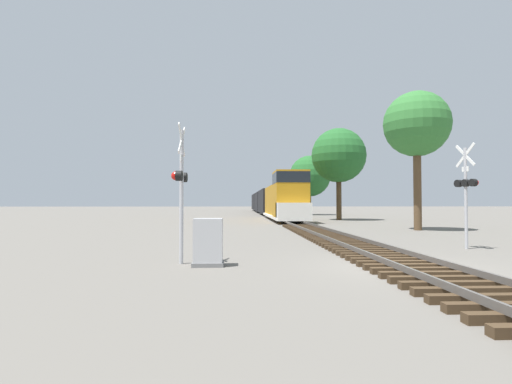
# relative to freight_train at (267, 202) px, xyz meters

# --- Properties ---
(ground_plane) EXTENTS (400.00, 400.00, 0.00)m
(ground_plane) POSITION_rel_freight_train_xyz_m (0.00, -54.55, -2.01)
(ground_plane) COLOR #666059
(rail_track_bed) EXTENTS (2.60, 160.00, 0.31)m
(rail_track_bed) POSITION_rel_freight_train_xyz_m (0.00, -54.55, -1.88)
(rail_track_bed) COLOR #42301E
(rail_track_bed) RESTS_ON ground
(freight_train) EXTENTS (2.94, 67.44, 4.68)m
(freight_train) POSITION_rel_freight_train_xyz_m (0.00, 0.00, 0.00)
(freight_train) COLOR #B77A14
(freight_train) RESTS_ON ground
(crossing_signal_near) EXTENTS (0.38, 1.01, 4.16)m
(crossing_signal_near) POSITION_rel_freight_train_xyz_m (-6.40, -53.51, 0.41)
(crossing_signal_near) COLOR #B7B7BC
(crossing_signal_near) RESTS_ON ground
(crossing_signal_far) EXTENTS (0.57, 1.01, 4.17)m
(crossing_signal_far) POSITION_rel_freight_train_xyz_m (4.34, -50.14, 0.44)
(crossing_signal_far) COLOR #B7B7BC
(crossing_signal_far) RESTS_ON ground
(relay_cabinet) EXTENTS (0.90, 0.63, 1.37)m
(relay_cabinet) POSITION_rel_freight_train_xyz_m (-5.54, -53.99, -1.34)
(relay_cabinet) COLOR slate
(relay_cabinet) RESTS_ON ground
(tree_far_right) EXTENTS (4.36, 4.36, 9.29)m
(tree_far_right) POSITION_rel_freight_train_xyz_m (7.25, -39.48, 5.02)
(tree_far_right) COLOR brown
(tree_far_right) RESTS_ON ground
(tree_mid_background) EXTENTS (5.79, 5.79, 9.80)m
(tree_mid_background) POSITION_rel_freight_train_xyz_m (6.02, -23.49, 4.86)
(tree_mid_background) COLOR #473521
(tree_mid_background) RESTS_ON ground
(tree_deep_background) EXTENTS (6.29, 6.29, 9.12)m
(tree_deep_background) POSITION_rel_freight_train_xyz_m (6.31, -4.70, 3.95)
(tree_deep_background) COLOR #473521
(tree_deep_background) RESTS_ON ground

